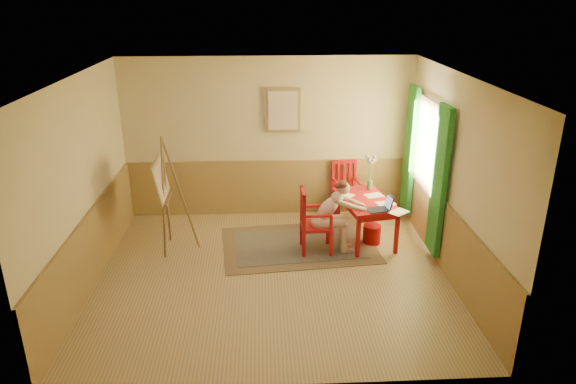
{
  "coord_description": "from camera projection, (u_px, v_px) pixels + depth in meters",
  "views": [
    {
      "loc": [
        -0.12,
        -6.53,
        3.8
      ],
      "look_at": [
        0.25,
        0.55,
        1.05
      ],
      "focal_mm": 32.49,
      "sensor_mm": 36.0,
      "label": 1
    }
  ],
  "objects": [
    {
      "name": "wall_portrait",
      "position": [
        283.0,
        110.0,
        8.84
      ],
      "size": [
        0.6,
        0.05,
        0.76
      ],
      "color": "#957A4B",
      "rests_on": "room"
    },
    {
      "name": "easel",
      "position": [
        163.0,
        184.0,
        7.83
      ],
      "size": [
        0.61,
        0.81,
        1.83
      ],
      "color": "olive",
      "rests_on": "room"
    },
    {
      "name": "vase",
      "position": [
        370.0,
        174.0,
        8.55
      ],
      "size": [
        0.19,
        0.29,
        0.58
      ],
      "color": "#3F724C",
      "rests_on": "table"
    },
    {
      "name": "window",
      "position": [
        425.0,
        159.0,
        8.12
      ],
      "size": [
        0.12,
        2.01,
        2.2
      ],
      "color": "white",
      "rests_on": "room"
    },
    {
      "name": "room",
      "position": [
        271.0,
        183.0,
        6.96
      ],
      "size": [
        5.04,
        4.54,
        2.84
      ],
      "color": "tan",
      "rests_on": "ground"
    },
    {
      "name": "chair_left",
      "position": [
        313.0,
        221.0,
        7.95
      ],
      "size": [
        0.47,
        0.45,
        1.01
      ],
      "color": "red",
      "rests_on": "room"
    },
    {
      "name": "papers",
      "position": [
        375.0,
        201.0,
        8.13
      ],
      "size": [
        1.04,
        1.03,
        0.0
      ],
      "color": "white",
      "rests_on": "table"
    },
    {
      "name": "table",
      "position": [
        365.0,
        204.0,
        8.27
      ],
      "size": [
        0.93,
        1.31,
        0.72
      ],
      "color": "red",
      "rests_on": "room"
    },
    {
      "name": "chair_back",
      "position": [
        346.0,
        190.0,
        9.23
      ],
      "size": [
        0.5,
        0.51,
        1.0
      ],
      "color": "red",
      "rests_on": "room"
    },
    {
      "name": "rug",
      "position": [
        299.0,
        245.0,
        8.31
      ],
      "size": [
        2.54,
        1.83,
        0.02
      ],
      "color": "#8C7251",
      "rests_on": "room"
    },
    {
      "name": "figure",
      "position": [
        333.0,
        213.0,
        7.9
      ],
      "size": [
        0.86,
        0.37,
        1.17
      ],
      "color": "#D5AE98",
      "rests_on": "room"
    },
    {
      "name": "wastebasket",
      "position": [
        372.0,
        234.0,
        8.35
      ],
      "size": [
        0.32,
        0.32,
        0.3
      ],
      "primitive_type": "cylinder",
      "rotation": [
        0.0,
        0.0,
        -0.15
      ],
      "color": "#AE0A0A",
      "rests_on": "room"
    },
    {
      "name": "wainscot",
      "position": [
        271.0,
        220.0,
        8.02
      ],
      "size": [
        5.0,
        4.5,
        1.0
      ],
      "color": "#AD8646",
      "rests_on": "room"
    },
    {
      "name": "laptop",
      "position": [
        381.0,
        207.0,
        7.8
      ],
      "size": [
        0.4,
        0.28,
        0.22
      ],
      "color": "#1E2338",
      "rests_on": "table"
    }
  ]
}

